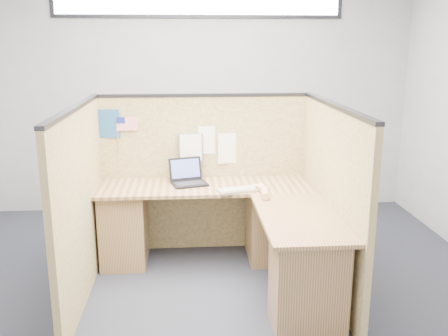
{
  "coord_description": "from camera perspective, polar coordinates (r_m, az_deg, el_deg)",
  "views": [
    {
      "loc": [
        -0.16,
        -3.68,
        1.99
      ],
      "look_at": [
        0.16,
        0.5,
        0.93
      ],
      "focal_mm": 40.0,
      "sensor_mm": 36.0,
      "label": 1
    }
  ],
  "objects": [
    {
      "name": "keyboard",
      "position": [
        4.37,
        2.18,
        -2.46
      ],
      "size": [
        0.47,
        0.27,
        0.03
      ],
      "rotation": [
        0.0,
        0.0,
        0.29
      ],
      "color": "gray",
      "rests_on": "l_desk"
    },
    {
      "name": "laptop",
      "position": [
        4.61,
        -3.96,
        -1.07
      ],
      "size": [
        0.36,
        0.37,
        0.22
      ],
      "rotation": [
        0.0,
        0.0,
        0.27
      ],
      "color": "black",
      "rests_on": "l_desk"
    },
    {
      "name": "file_holder",
      "position": [
        4.73,
        -3.83,
        2.2
      ],
      "size": [
        0.23,
        0.05,
        0.29
      ],
      "color": "slate",
      "rests_on": "cubicle_partitions"
    },
    {
      "name": "l_desk",
      "position": [
        4.29,
        0.58,
        -7.72
      ],
      "size": [
        1.95,
        1.75,
        0.73
      ],
      "color": "brown",
      "rests_on": "floor"
    },
    {
      "name": "hand_forearm",
      "position": [
        4.27,
        4.56,
        -2.63
      ],
      "size": [
        0.1,
        0.34,
        0.07
      ],
      "color": "tan",
      "rests_on": "l_desk"
    },
    {
      "name": "clerestory_window",
      "position": [
        5.94,
        -2.92,
        18.56
      ],
      "size": [
        3.3,
        0.04,
        0.38
      ],
      "color": "#232328",
      "rests_on": "wall_back"
    },
    {
      "name": "wall_front",
      "position": [
        1.56,
        1.86,
        -8.2
      ],
      "size": [
        5.0,
        0.0,
        5.0
      ],
      "primitive_type": "plane",
      "rotation": [
        -1.57,
        0.0,
        0.0
      ],
      "color": "#95979A",
      "rests_on": "floor"
    },
    {
      "name": "paper_right",
      "position": [
        4.77,
        0.7,
        2.27
      ],
      "size": [
        0.23,
        0.04,
        0.3
      ],
      "primitive_type": "cube",
      "rotation": [
        0.0,
        0.0,
        0.14
      ],
      "color": "white",
      "rests_on": "cubicle_partitions"
    },
    {
      "name": "mouse",
      "position": [
        4.39,
        4.19,
        -2.34
      ],
      "size": [
        0.11,
        0.08,
        0.04
      ],
      "primitive_type": "ellipsoid",
      "rotation": [
        0.0,
        0.0,
        -0.23
      ],
      "color": "silver",
      "rests_on": "l_desk"
    },
    {
      "name": "wall_back",
      "position": [
        5.97,
        -2.79,
        8.44
      ],
      "size": [
        5.0,
        0.0,
        5.0
      ],
      "primitive_type": "plane",
      "rotation": [
        1.57,
        0.0,
        0.0
      ],
      "color": "#95979A",
      "rests_on": "floor"
    },
    {
      "name": "cubicle_partitions",
      "position": [
        4.29,
        -2.02,
        -2.43
      ],
      "size": [
        2.06,
        1.83,
        1.53
      ],
      "color": "brown",
      "rests_on": "floor"
    },
    {
      "name": "blue_poster",
      "position": [
        4.77,
        -13.01,
        4.94
      ],
      "size": [
        0.2,
        0.02,
        0.27
      ],
      "primitive_type": "cube",
      "rotation": [
        0.0,
        0.0,
        -0.08
      ],
      "color": "#1D4E87",
      "rests_on": "cubicle_partitions"
    },
    {
      "name": "paper_left",
      "position": [
        4.74,
        -1.73,
        3.21
      ],
      "size": [
        0.21,
        0.03,
        0.26
      ],
      "primitive_type": "cube",
      "rotation": [
        0.0,
        0.0,
        0.14
      ],
      "color": "white",
      "rests_on": "cubicle_partitions"
    },
    {
      "name": "american_flag",
      "position": [
        4.74,
        -11.27,
        4.83
      ],
      "size": [
        0.2,
        0.01,
        0.34
      ],
      "color": "olive",
      "rests_on": "cubicle_partitions"
    },
    {
      "name": "floor",
      "position": [
        4.19,
        -1.68,
        -14.24
      ],
      "size": [
        5.0,
        5.0,
        0.0
      ],
      "primitive_type": "plane",
      "color": "#1E222B",
      "rests_on": "ground"
    }
  ]
}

